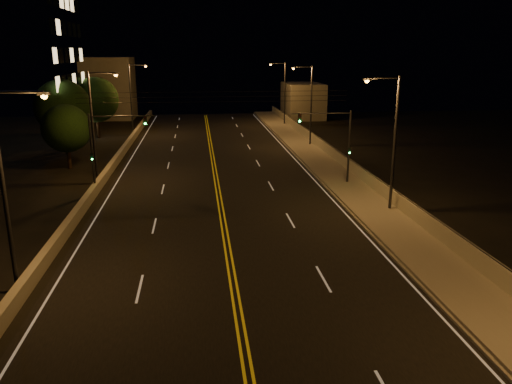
{
  "coord_description": "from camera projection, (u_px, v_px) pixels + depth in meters",
  "views": [
    {
      "loc": [
        -1.5,
        -11.71,
        10.93
      ],
      "look_at": [
        2.0,
        18.0,
        2.5
      ],
      "focal_mm": 35.0,
      "sensor_mm": 36.0,
      "label": 1
    }
  ],
  "objects": [
    {
      "name": "streetlight_5",
      "position": [
        95.0,
        120.0,
        41.51
      ],
      "size": [
        2.55,
        0.28,
        9.42
      ],
      "color": "#2D2D33",
      "rests_on": "ground"
    },
    {
      "name": "parapet_rail",
      "position": [
        402.0,
        196.0,
        34.49
      ],
      "size": [
        0.06,
        120.0,
        0.06
      ],
      "primitive_type": "cylinder",
      "rotation": [
        1.57,
        0.0,
        0.0
      ],
      "color": "black",
      "rests_on": "parapet_wall"
    },
    {
      "name": "sidewalk",
      "position": [
        378.0,
        213.0,
        34.62
      ],
      "size": [
        3.6,
        120.0,
        0.3
      ],
      "primitive_type": "cube",
      "color": "gray",
      "rests_on": "ground"
    },
    {
      "name": "tree_1",
      "position": [
        63.0,
        108.0,
        53.9
      ],
      "size": [
        5.99,
        5.99,
        8.12
      ],
      "color": "black",
      "rests_on": "ground"
    },
    {
      "name": "traffic_signal_left",
      "position": [
        104.0,
        144.0,
        39.09
      ],
      "size": [
        5.11,
        0.31,
        6.31
      ],
      "color": "#2D2D33",
      "rests_on": "ground"
    },
    {
      "name": "road",
      "position": [
        223.0,
        221.0,
        33.44
      ],
      "size": [
        18.0,
        120.0,
        0.02
      ],
      "primitive_type": "cube",
      "color": "black",
      "rests_on": "ground"
    },
    {
      "name": "streetlight_4",
      "position": [
        9.0,
        180.0,
        22.16
      ],
      "size": [
        2.55,
        0.28,
        9.42
      ],
      "color": "#2D2D33",
      "rests_on": "ground"
    },
    {
      "name": "parapet_wall",
      "position": [
        402.0,
        203.0,
        34.63
      ],
      "size": [
        0.3,
        120.0,
        1.0
      ],
      "primitive_type": "cube",
      "color": "#A5A18A",
      "rests_on": "sidewalk"
    },
    {
      "name": "lane_markings",
      "position": [
        223.0,
        221.0,
        33.37
      ],
      "size": [
        17.32,
        116.0,
        0.0
      ],
      "color": "silver",
      "rests_on": "road"
    },
    {
      "name": "distant_building_left",
      "position": [
        109.0,
        88.0,
        83.55
      ],
      "size": [
        8.0,
        8.0,
        10.07
      ],
      "primitive_type": "cube",
      "color": "gray",
      "rests_on": "ground"
    },
    {
      "name": "tree_2",
      "position": [
        96.0,
        100.0,
        64.33
      ],
      "size": [
        5.8,
        5.8,
        7.86
      ],
      "color": "black",
      "rests_on": "ground"
    },
    {
      "name": "streetlight_6",
      "position": [
        133.0,
        95.0,
        66.23
      ],
      "size": [
        2.55,
        0.28,
        9.42
      ],
      "color": "#2D2D33",
      "rests_on": "ground"
    },
    {
      "name": "streetlight_2",
      "position": [
        309.0,
        101.0,
        58.12
      ],
      "size": [
        2.55,
        0.28,
        9.42
      ],
      "color": "#2D2D33",
      "rests_on": "ground"
    },
    {
      "name": "streetlight_1",
      "position": [
        391.0,
        136.0,
        33.75
      ],
      "size": [
        2.55,
        0.28,
        9.42
      ],
      "color": "#2D2D33",
      "rests_on": "ground"
    },
    {
      "name": "tree_0",
      "position": [
        66.0,
        129.0,
        47.37
      ],
      "size": [
        4.56,
        4.56,
        6.19
      ],
      "color": "black",
      "rests_on": "ground"
    },
    {
      "name": "streetlight_3",
      "position": [
        283.0,
        90.0,
        75.15
      ],
      "size": [
        2.55,
        0.28,
        9.42
      ],
      "color": "#2D2D33",
      "rests_on": "ground"
    },
    {
      "name": "overhead_wires",
      "position": [
        215.0,
        97.0,
        40.52
      ],
      "size": [
        22.0,
        0.03,
        0.83
      ],
      "color": "black"
    },
    {
      "name": "jersey_barrier",
      "position": [
        72.0,
        221.0,
        32.24
      ],
      "size": [
        0.45,
        120.0,
        0.81
      ],
      "primitive_type": "cube",
      "color": "#A5A18A",
      "rests_on": "ground"
    },
    {
      "name": "distant_building_right",
      "position": [
        303.0,
        101.0,
        85.02
      ],
      "size": [
        6.0,
        10.0,
        5.8
      ],
      "primitive_type": "cube",
      "color": "gray",
      "rests_on": "ground"
    },
    {
      "name": "traffic_signal_right",
      "position": [
        338.0,
        139.0,
        41.22
      ],
      "size": [
        5.11,
        0.31,
        6.31
      ],
      "color": "#2D2D33",
      "rests_on": "ground"
    },
    {
      "name": "curb",
      "position": [
        352.0,
        215.0,
        34.43
      ],
      "size": [
        0.14,
        120.0,
        0.15
      ],
      "primitive_type": "cube",
      "color": "gray",
      "rests_on": "ground"
    }
  ]
}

